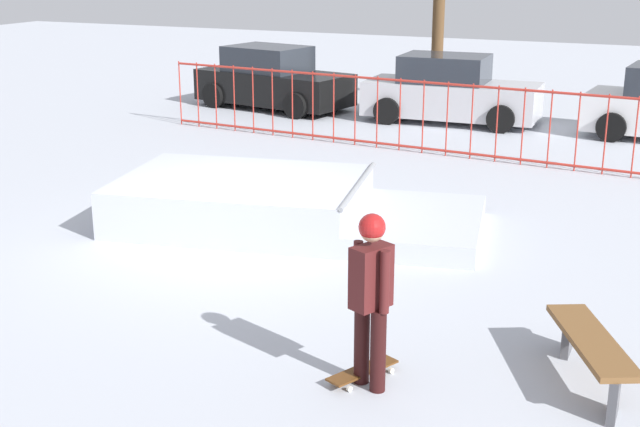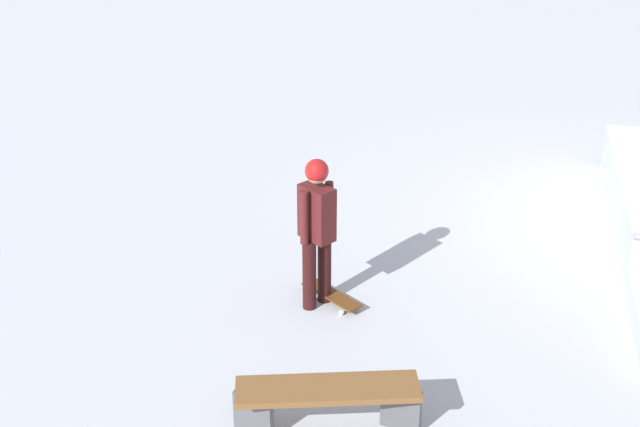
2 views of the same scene
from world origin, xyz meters
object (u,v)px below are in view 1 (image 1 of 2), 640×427
at_px(skate_ramp, 272,205).
at_px(parked_car_black, 272,80).
at_px(parked_car_silver, 450,92).
at_px(skateboard, 363,371).
at_px(park_bench, 591,349).
at_px(skater, 371,288).

xyz_separation_m(skate_ramp, parked_car_black, (-4.56, 8.97, 0.41)).
xyz_separation_m(parked_car_black, parked_car_silver, (4.76, 0.03, 0.00)).
xyz_separation_m(skateboard, parked_car_black, (-7.59, 12.97, 0.65)).
bearing_deg(skate_ramp, park_bench, -43.39).
height_order(skateboard, park_bench, park_bench).
height_order(skater, parked_car_black, skater).
bearing_deg(park_bench, skateboard, -158.78).
xyz_separation_m(skate_ramp, parked_car_silver, (0.21, 9.01, 0.41)).
height_order(park_bench, parked_car_black, parked_car_black).
xyz_separation_m(park_bench, parked_car_black, (-9.61, 12.19, 0.37)).
bearing_deg(skater, park_bench, 140.56).
xyz_separation_m(skate_ramp, park_bench, (5.05, -3.22, 0.04)).
height_order(skate_ramp, skateboard, skate_ramp).
distance_m(park_bench, parked_car_silver, 13.16).
relative_size(parked_car_black, parked_car_silver, 1.05).
distance_m(skater, parked_car_silver, 13.46).
bearing_deg(parked_car_black, skater, -48.27).
height_order(skate_ramp, park_bench, skate_ramp).
relative_size(skate_ramp, skater, 3.36).
distance_m(skater, skateboard, 0.95).
bearing_deg(parked_car_black, park_bench, -40.48).
bearing_deg(parked_car_silver, parked_car_black, 178.22).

